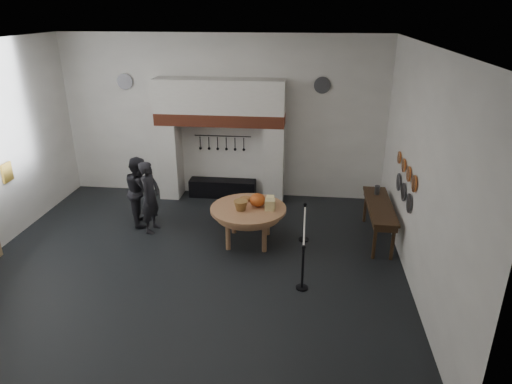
# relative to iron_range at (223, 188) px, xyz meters

# --- Properties ---
(floor) EXTENTS (9.00, 8.00, 0.02)m
(floor) POSITION_rel_iron_range_xyz_m (0.00, -3.72, -0.25)
(floor) COLOR black
(floor) RESTS_ON ground
(ceiling) EXTENTS (9.00, 8.00, 0.02)m
(ceiling) POSITION_rel_iron_range_xyz_m (0.00, -3.72, 4.25)
(ceiling) COLOR silver
(ceiling) RESTS_ON wall_back
(wall_back) EXTENTS (9.00, 0.02, 4.50)m
(wall_back) POSITION_rel_iron_range_xyz_m (0.00, 0.28, 2.00)
(wall_back) COLOR white
(wall_back) RESTS_ON floor
(wall_front) EXTENTS (9.00, 0.02, 4.50)m
(wall_front) POSITION_rel_iron_range_xyz_m (0.00, -7.72, 2.00)
(wall_front) COLOR white
(wall_front) RESTS_ON floor
(wall_right) EXTENTS (0.02, 8.00, 4.50)m
(wall_right) POSITION_rel_iron_range_xyz_m (4.50, -3.72, 2.00)
(wall_right) COLOR white
(wall_right) RESTS_ON floor
(chimney_pier_left) EXTENTS (0.55, 0.70, 2.15)m
(chimney_pier_left) POSITION_rel_iron_range_xyz_m (-1.48, -0.07, 0.82)
(chimney_pier_left) COLOR silver
(chimney_pier_left) RESTS_ON floor
(chimney_pier_right) EXTENTS (0.55, 0.70, 2.15)m
(chimney_pier_right) POSITION_rel_iron_range_xyz_m (1.48, -0.07, 0.82)
(chimney_pier_right) COLOR silver
(chimney_pier_right) RESTS_ON floor
(hearth_brick_band) EXTENTS (3.50, 0.72, 0.32)m
(hearth_brick_band) POSITION_rel_iron_range_xyz_m (0.00, -0.07, 2.06)
(hearth_brick_band) COLOR #9E442B
(hearth_brick_band) RESTS_ON chimney_pier_left
(chimney_hood) EXTENTS (3.50, 0.70, 0.90)m
(chimney_hood) POSITION_rel_iron_range_xyz_m (0.00, -0.07, 2.67)
(chimney_hood) COLOR silver
(chimney_hood) RESTS_ON hearth_brick_band
(iron_range) EXTENTS (1.90, 0.45, 0.50)m
(iron_range) POSITION_rel_iron_range_xyz_m (0.00, 0.00, 0.00)
(iron_range) COLOR black
(iron_range) RESTS_ON floor
(utensil_rail) EXTENTS (1.60, 0.02, 0.02)m
(utensil_rail) POSITION_rel_iron_range_xyz_m (0.00, 0.20, 1.50)
(utensil_rail) COLOR black
(utensil_rail) RESTS_ON wall_back
(wall_plaque) EXTENTS (0.05, 0.34, 0.44)m
(wall_plaque) POSITION_rel_iron_range_xyz_m (-4.45, -2.92, 1.35)
(wall_plaque) COLOR gold
(wall_plaque) RESTS_ON wall_left
(work_table) EXTENTS (1.79, 1.79, 0.07)m
(work_table) POSITION_rel_iron_range_xyz_m (1.09, -2.64, 0.59)
(work_table) COLOR tan
(work_table) RESTS_ON floor
(pumpkin) EXTENTS (0.36, 0.36, 0.31)m
(pumpkin) POSITION_rel_iron_range_xyz_m (1.29, -2.54, 0.78)
(pumpkin) COLOR #D34F1D
(pumpkin) RESTS_ON work_table
(cheese_block_big) EXTENTS (0.22, 0.22, 0.24)m
(cheese_block_big) POSITION_rel_iron_range_xyz_m (1.59, -2.69, 0.74)
(cheese_block_big) COLOR #DAC582
(cheese_block_big) RESTS_ON work_table
(cheese_block_small) EXTENTS (0.18, 0.18, 0.20)m
(cheese_block_small) POSITION_rel_iron_range_xyz_m (1.57, -2.39, 0.72)
(cheese_block_small) COLOR #FFE998
(cheese_block_small) RESTS_ON work_table
(wicker_basket) EXTENTS (0.33, 0.33, 0.22)m
(wicker_basket) POSITION_rel_iron_range_xyz_m (0.94, -2.79, 0.73)
(wicker_basket) COLOR olive
(wicker_basket) RESTS_ON work_table
(bread_loaf) EXTENTS (0.31, 0.18, 0.13)m
(bread_loaf) POSITION_rel_iron_range_xyz_m (0.99, -2.29, 0.69)
(bread_loaf) COLOR #A35D3A
(bread_loaf) RESTS_ON work_table
(visitor_near) EXTENTS (0.51, 0.70, 1.78)m
(visitor_near) POSITION_rel_iron_range_xyz_m (-1.32, -2.33, 0.64)
(visitor_near) COLOR black
(visitor_near) RESTS_ON floor
(visitor_far) EXTENTS (0.95, 1.05, 1.75)m
(visitor_far) POSITION_rel_iron_range_xyz_m (-1.72, -1.93, 0.62)
(visitor_far) COLOR black
(visitor_far) RESTS_ON floor
(side_table) EXTENTS (0.55, 2.20, 0.06)m
(side_table) POSITION_rel_iron_range_xyz_m (4.10, -2.16, 0.62)
(side_table) COLOR #3D2716
(side_table) RESTS_ON floor
(pewter_jug) EXTENTS (0.12, 0.12, 0.22)m
(pewter_jug) POSITION_rel_iron_range_xyz_m (4.10, -1.56, 0.76)
(pewter_jug) COLOR #434448
(pewter_jug) RESTS_ON side_table
(copper_pan_a) EXTENTS (0.03, 0.34, 0.34)m
(copper_pan_a) POSITION_rel_iron_range_xyz_m (4.46, -3.52, 1.70)
(copper_pan_a) COLOR #C6662D
(copper_pan_a) RESTS_ON wall_right
(copper_pan_b) EXTENTS (0.03, 0.32, 0.32)m
(copper_pan_b) POSITION_rel_iron_range_xyz_m (4.46, -2.97, 1.70)
(copper_pan_b) COLOR #C6662D
(copper_pan_b) RESTS_ON wall_right
(copper_pan_c) EXTENTS (0.03, 0.30, 0.30)m
(copper_pan_c) POSITION_rel_iron_range_xyz_m (4.46, -2.42, 1.70)
(copper_pan_c) COLOR #C6662D
(copper_pan_c) RESTS_ON wall_right
(copper_pan_d) EXTENTS (0.03, 0.28, 0.28)m
(copper_pan_d) POSITION_rel_iron_range_xyz_m (4.46, -1.87, 1.70)
(copper_pan_d) COLOR #C6662D
(copper_pan_d) RESTS_ON wall_right
(pewter_plate_left) EXTENTS (0.03, 0.40, 0.40)m
(pewter_plate_left) POSITION_rel_iron_range_xyz_m (4.46, -3.32, 1.20)
(pewter_plate_left) COLOR #4C4C51
(pewter_plate_left) RESTS_ON wall_right
(pewter_plate_mid) EXTENTS (0.03, 0.40, 0.40)m
(pewter_plate_mid) POSITION_rel_iron_range_xyz_m (4.46, -2.72, 1.20)
(pewter_plate_mid) COLOR #4C4C51
(pewter_plate_mid) RESTS_ON wall_right
(pewter_plate_right) EXTENTS (0.03, 0.40, 0.40)m
(pewter_plate_right) POSITION_rel_iron_range_xyz_m (4.46, -2.12, 1.20)
(pewter_plate_right) COLOR #4C4C51
(pewter_plate_right) RESTS_ON wall_right
(pewter_plate_back_left) EXTENTS (0.44, 0.03, 0.44)m
(pewter_plate_back_left) POSITION_rel_iron_range_xyz_m (-2.70, 0.24, 2.95)
(pewter_plate_back_left) COLOR #4C4C51
(pewter_plate_back_left) RESTS_ON wall_back
(pewter_plate_back_right) EXTENTS (0.44, 0.03, 0.44)m
(pewter_plate_back_right) POSITION_rel_iron_range_xyz_m (2.70, 0.24, 2.95)
(pewter_plate_back_right) COLOR #4C4C51
(pewter_plate_back_right) RESTS_ON wall_back
(barrier_post_near) EXTENTS (0.05, 0.05, 0.90)m
(barrier_post_near) POSITION_rel_iron_range_xyz_m (2.38, -4.43, 0.20)
(barrier_post_near) COLOR black
(barrier_post_near) RESTS_ON floor
(barrier_post_far) EXTENTS (0.05, 0.05, 0.90)m
(barrier_post_far) POSITION_rel_iron_range_xyz_m (2.38, -2.43, 0.20)
(barrier_post_far) COLOR black
(barrier_post_far) RESTS_ON floor
(barrier_rope) EXTENTS (0.04, 2.00, 0.04)m
(barrier_rope) POSITION_rel_iron_range_xyz_m (2.38, -3.43, 0.60)
(barrier_rope) COLOR white
(barrier_rope) RESTS_ON barrier_post_near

